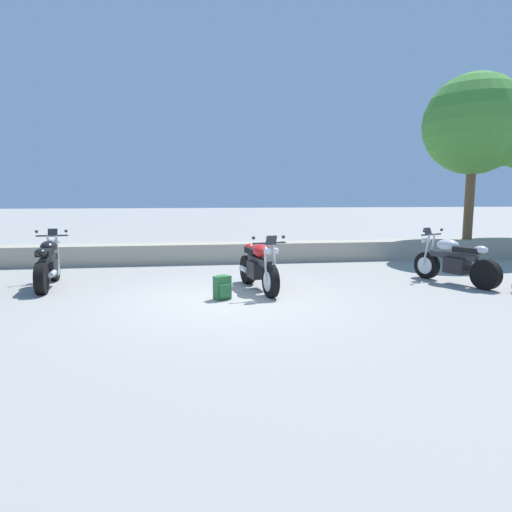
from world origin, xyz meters
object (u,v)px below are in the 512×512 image
motorcycle_red_centre (259,266)px  rider_backpack (222,286)px  motorcycle_silver_far_right (454,262)px  leafy_tree_mid_left (480,126)px  motorcycle_black_near_left (48,264)px

motorcycle_red_centre → rider_backpack: motorcycle_red_centre is taller
rider_backpack → motorcycle_silver_far_right: bearing=8.7°
motorcycle_red_centre → motorcycle_silver_far_right: same height
motorcycle_red_centre → motorcycle_silver_far_right: (4.31, 0.06, 0.00)m
rider_backpack → leafy_tree_mid_left: 10.09m
motorcycle_black_near_left → leafy_tree_mid_left: 12.55m
motorcycle_silver_far_right → rider_backpack: 5.17m
motorcycle_silver_far_right → leafy_tree_mid_left: (3.05, 3.86, 3.49)m
motorcycle_black_near_left → motorcycle_red_centre: 4.42m
motorcycle_red_centre → motorcycle_black_near_left: bearing=167.7°
motorcycle_silver_far_right → motorcycle_black_near_left: bearing=174.2°
motorcycle_black_near_left → rider_backpack: bearing=-25.2°
motorcycle_black_near_left → motorcycle_silver_far_right: (8.64, -0.88, 0.00)m
motorcycle_red_centre → rider_backpack: size_ratio=4.37×
motorcycle_black_near_left → leafy_tree_mid_left: bearing=14.3°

